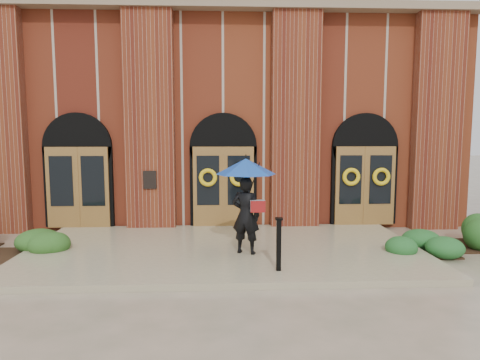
{
  "coord_description": "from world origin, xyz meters",
  "views": [
    {
      "loc": [
        -0.06,
        -10.59,
        3.1
      ],
      "look_at": [
        0.44,
        1.0,
        1.8
      ],
      "focal_mm": 32.0,
      "sensor_mm": 36.0,
      "label": 1
    }
  ],
  "objects": [
    {
      "name": "man_with_umbrella",
      "position": [
        0.53,
        -0.4,
        1.78
      ],
      "size": [
        1.87,
        1.87,
        2.32
      ],
      "rotation": [
        0.0,
        0.0,
        2.79
      ],
      "color": "black",
      "rests_on": "landing"
    },
    {
      "name": "landing",
      "position": [
        0.0,
        0.15,
        0.07
      ],
      "size": [
        10.0,
        5.3,
        0.15
      ],
      "primitive_type": "cube",
      "color": "tan",
      "rests_on": "ground"
    },
    {
      "name": "church_building",
      "position": [
        0.0,
        8.78,
        3.5
      ],
      "size": [
        16.2,
        12.53,
        7.0
      ],
      "color": "maroon",
      "rests_on": "ground"
    },
    {
      "name": "hedge_wall_right",
      "position": [
        6.96,
        0.5,
        0.41
      ],
      "size": [
        3.18,
        1.27,
        0.82
      ],
      "primitive_type": "ellipsoid",
      "color": "#204C1B",
      "rests_on": "ground"
    },
    {
      "name": "metal_post",
      "position": [
        1.15,
        -1.75,
        0.75
      ],
      "size": [
        0.16,
        0.16,
        1.15
      ],
      "rotation": [
        0.0,
        0.0,
        -0.02
      ],
      "color": "black",
      "rests_on": "landing"
    },
    {
      "name": "hedge_front_right",
      "position": [
        5.1,
        0.0,
        0.25
      ],
      "size": [
        1.4,
        1.2,
        0.49
      ],
      "primitive_type": "ellipsoid",
      "color": "#1D5121",
      "rests_on": "ground"
    },
    {
      "name": "hedge_front_left",
      "position": [
        -5.1,
        0.0,
        0.28
      ],
      "size": [
        1.58,
        1.36,
        0.56
      ],
      "primitive_type": "ellipsoid",
      "color": "#264E1B",
      "rests_on": "ground"
    },
    {
      "name": "ground",
      "position": [
        0.0,
        0.0,
        0.0
      ],
      "size": [
        90.0,
        90.0,
        0.0
      ],
      "primitive_type": "plane",
      "color": "tan",
      "rests_on": "ground"
    }
  ]
}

